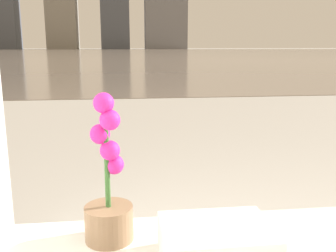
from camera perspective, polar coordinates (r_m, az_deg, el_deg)
potted_orchid at (r=0.89m, az=-9.05°, el=-10.41°), size 0.11×0.11×0.35m
towel_stack at (r=0.83m, az=7.38°, el=-17.32°), size 0.23×0.17×0.08m
harbor_water at (r=61.88m, az=-6.80°, el=11.14°), size 180.00×110.00×0.01m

